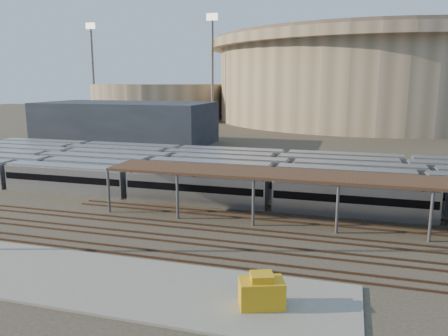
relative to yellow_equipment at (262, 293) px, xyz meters
name	(u,v)px	position (x,y,z in m)	size (l,w,h in m)	color
ground	(168,221)	(-13.43, 15.47, -1.12)	(420.00, 420.00, 0.00)	#383026
apron	(36,271)	(-18.43, 0.47, -1.02)	(50.00, 9.00, 0.20)	gray
subway_trains	(219,172)	(-13.21, 33.97, 0.68)	(129.75, 23.90, 3.60)	#B2B2B7
inspection_shed	(383,182)	(8.57, 19.47, 3.86)	(60.30, 6.00, 5.30)	#5A5A5F
empty_tracks	(148,236)	(-13.43, 10.47, -1.03)	(170.00, 9.62, 0.18)	#4C3323
stadium	(371,78)	(11.57, 155.47, 15.35)	(124.00, 124.00, 32.50)	tan
secondary_arena	(160,101)	(-73.43, 145.47, 5.88)	(56.00, 56.00, 14.00)	tan
service_building	(126,123)	(-48.43, 70.47, 3.88)	(42.00, 20.00, 10.00)	#1E232D
floodlight_0	(212,65)	(-43.43, 125.47, 19.52)	(4.00, 1.00, 38.40)	#5A5A5F
floodlight_1	(93,68)	(-98.43, 135.47, 19.52)	(4.00, 1.00, 38.40)	#5A5A5F
floodlight_3	(288,69)	(-23.43, 175.47, 19.52)	(4.00, 1.00, 38.40)	#5A5A5F
yellow_equipment	(262,293)	(0.00, 0.00, 0.00)	(2.96, 1.85, 1.85)	#C89012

